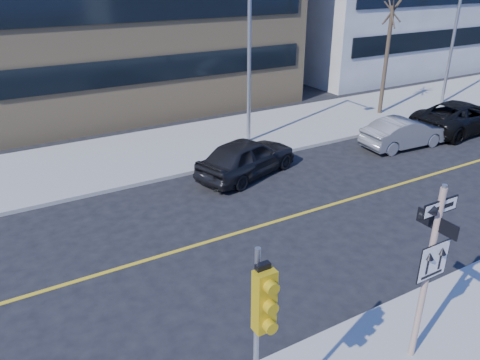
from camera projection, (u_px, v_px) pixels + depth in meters
ground at (334, 296)px, 12.18m from camera, size 120.00×120.00×0.00m
far_sidewalk at (428, 100)px, 29.81m from camera, size 66.00×6.00×0.15m
sign_pole at (429, 266)px, 9.19m from camera, size 0.92×0.92×4.06m
traffic_signal at (262, 317)px, 7.01m from camera, size 0.32×0.45×4.00m
parked_car_a at (247, 157)px, 18.92m from camera, size 3.23×5.01×1.59m
parked_car_b at (404, 133)px, 21.96m from camera, size 1.78×4.37×1.41m
parked_car_c at (461, 116)px, 24.07m from camera, size 2.85×5.77×1.57m
streetlight_a at (252, 43)px, 20.50m from camera, size 0.55×2.25×8.00m
streetlight_b at (460, 25)px, 26.88m from camera, size 0.55×2.25×8.00m
street_tree_west at (392, 14)px, 24.71m from camera, size 1.80×1.80×6.35m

